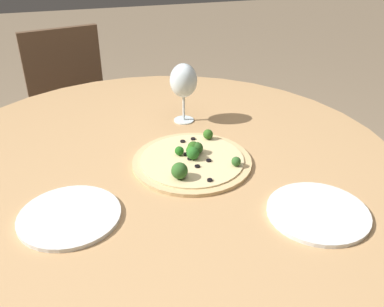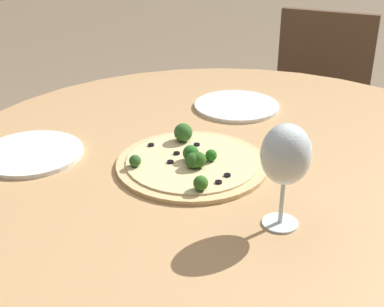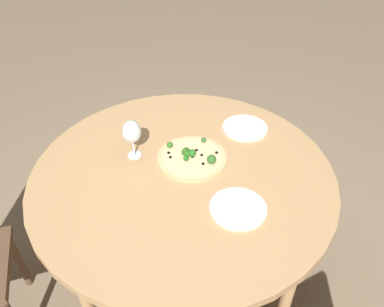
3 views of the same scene
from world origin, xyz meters
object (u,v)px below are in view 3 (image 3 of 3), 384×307
at_px(plate_near, 245,128).
at_px(wine_glass, 132,132).
at_px(pizza, 192,157).
at_px(plate_far, 238,208).

bearing_deg(plate_near, wine_glass, 17.01).
relative_size(pizza, wine_glass, 1.69).
relative_size(wine_glass, plate_far, 0.84).
height_order(plate_near, plate_far, same).
bearing_deg(pizza, plate_far, 115.23).
xyz_separation_m(wine_glass, plate_far, (-0.42, 0.37, -0.13)).
bearing_deg(plate_far, pizza, -64.77).
distance_m(pizza, plate_near, 0.36).
distance_m(pizza, plate_far, 0.36).
bearing_deg(plate_near, plate_far, 75.97).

